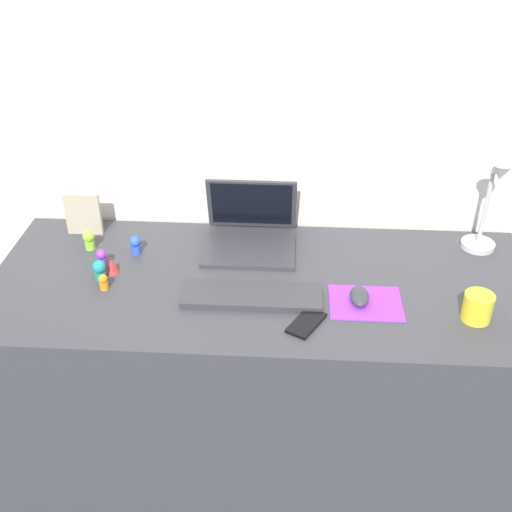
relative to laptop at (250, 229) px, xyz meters
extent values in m
plane|color=#474C56|center=(0.05, -0.22, -0.79)|extent=(6.00, 6.00, 0.00)
cube|color=silver|center=(0.05, 0.17, -0.02)|extent=(2.88, 0.05, 1.55)
cube|color=#38383D|center=(0.05, -0.22, -0.42)|extent=(1.68, 0.69, 0.74)
cube|color=#333338|center=(0.00, -0.06, -0.05)|extent=(0.30, 0.21, 0.01)
cube|color=#333338|center=(0.00, 0.07, 0.06)|extent=(0.30, 0.06, 0.20)
cube|color=black|center=(0.00, 0.07, 0.06)|extent=(0.27, 0.05, 0.17)
cube|color=#333338|center=(0.03, -0.31, -0.04)|extent=(0.41, 0.13, 0.02)
cube|color=purple|center=(0.36, -0.32, -0.05)|extent=(0.21, 0.17, 0.00)
ellipsoid|color=#333338|center=(0.34, -0.31, -0.03)|extent=(0.06, 0.10, 0.03)
cube|color=black|center=(0.19, -0.42, -0.05)|extent=(0.12, 0.14, 0.01)
cylinder|color=#B7B7BC|center=(0.75, 0.02, -0.04)|extent=(0.11, 0.11, 0.02)
cylinder|color=#B7B7BC|center=(0.75, 0.02, 0.10)|extent=(0.01, 0.01, 0.27)
cylinder|color=#B7B7BC|center=(0.75, -0.01, 0.24)|extent=(0.01, 0.09, 0.07)
cone|color=#B7B7BC|center=(0.75, -0.04, 0.25)|extent=(0.06, 0.06, 0.05)
cube|color=#B2A58C|center=(-0.57, 0.03, 0.02)|extent=(0.12, 0.02, 0.15)
cylinder|color=yellow|center=(0.66, -0.37, -0.01)|extent=(0.08, 0.08, 0.08)
cylinder|color=orange|center=(-0.42, -0.29, -0.04)|extent=(0.03, 0.03, 0.03)
sphere|color=orange|center=(-0.42, -0.29, -0.02)|extent=(0.03, 0.03, 0.03)
cylinder|color=#8CDB33|center=(-0.52, -0.07, -0.04)|extent=(0.03, 0.03, 0.03)
sphere|color=#8CDB33|center=(-0.52, -0.07, -0.01)|extent=(0.04, 0.04, 0.04)
cone|color=red|center=(-0.42, -0.20, -0.03)|extent=(0.04, 0.04, 0.05)
cylinder|color=purple|center=(-0.46, -0.17, -0.04)|extent=(0.03, 0.03, 0.03)
sphere|color=purple|center=(-0.46, -0.17, -0.01)|extent=(0.03, 0.03, 0.03)
cylinder|color=blue|center=(-0.37, -0.09, -0.04)|extent=(0.03, 0.03, 0.03)
sphere|color=blue|center=(-0.37, -0.09, -0.01)|extent=(0.04, 0.04, 0.04)
cylinder|color=teal|center=(-0.44, -0.24, -0.04)|extent=(0.03, 0.03, 0.03)
sphere|color=teal|center=(-0.44, -0.24, -0.01)|extent=(0.04, 0.04, 0.04)
camera|label=1|loc=(0.13, -1.81, 1.04)|focal=44.42mm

